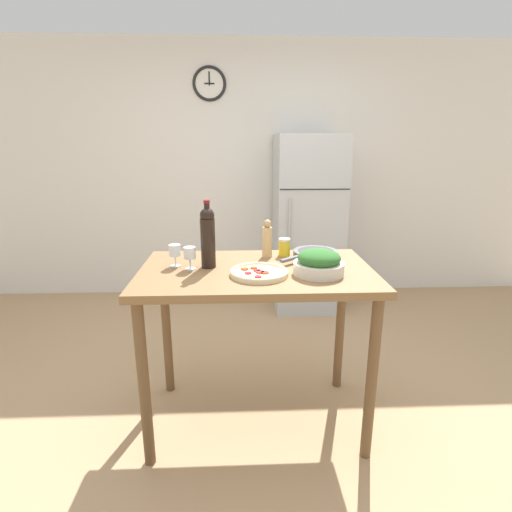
{
  "coord_description": "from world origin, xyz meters",
  "views": [
    {
      "loc": [
        -0.09,
        -2.06,
        1.61
      ],
      "look_at": [
        0.0,
        0.04,
        1.01
      ],
      "focal_mm": 28.0,
      "sensor_mm": 36.0,
      "label": 1
    }
  ],
  "objects_px": {
    "salad_bowl": "(319,263)",
    "wine_glass_far": "(175,251)",
    "cast_iron_skillet": "(315,254)",
    "wine_glass_near": "(190,254)",
    "wine_bottle": "(208,236)",
    "homemade_pizza": "(259,273)",
    "pepper_mill": "(267,239)",
    "salt_canister": "(284,247)",
    "refrigerator": "(307,223)"
  },
  "relations": [
    {
      "from": "wine_glass_near",
      "to": "homemade_pizza",
      "type": "height_order",
      "value": "wine_glass_near"
    },
    {
      "from": "wine_glass_far",
      "to": "pepper_mill",
      "type": "bearing_deg",
      "value": 17.93
    },
    {
      "from": "pepper_mill",
      "to": "homemade_pizza",
      "type": "relative_size",
      "value": 0.75
    },
    {
      "from": "wine_glass_near",
      "to": "homemade_pizza",
      "type": "xyz_separation_m",
      "value": [
        0.36,
        -0.12,
        -0.07
      ]
    },
    {
      "from": "wine_bottle",
      "to": "wine_glass_far",
      "type": "bearing_deg",
      "value": 172.11
    },
    {
      "from": "wine_bottle",
      "to": "pepper_mill",
      "type": "relative_size",
      "value": 1.63
    },
    {
      "from": "refrigerator",
      "to": "salad_bowl",
      "type": "bearing_deg",
      "value": -97.82
    },
    {
      "from": "wine_bottle",
      "to": "pepper_mill",
      "type": "bearing_deg",
      "value": 30.06
    },
    {
      "from": "wine_glass_near",
      "to": "wine_glass_far",
      "type": "height_order",
      "value": "same"
    },
    {
      "from": "refrigerator",
      "to": "wine_glass_far",
      "type": "height_order",
      "value": "refrigerator"
    },
    {
      "from": "homemade_pizza",
      "to": "cast_iron_skillet",
      "type": "distance_m",
      "value": 0.48
    },
    {
      "from": "refrigerator",
      "to": "cast_iron_skillet",
      "type": "height_order",
      "value": "refrigerator"
    },
    {
      "from": "wine_bottle",
      "to": "salt_canister",
      "type": "height_order",
      "value": "wine_bottle"
    },
    {
      "from": "refrigerator",
      "to": "wine_glass_far",
      "type": "distance_m",
      "value": 2.03
    },
    {
      "from": "wine_bottle",
      "to": "salt_canister",
      "type": "xyz_separation_m",
      "value": [
        0.44,
        0.21,
        -0.12
      ]
    },
    {
      "from": "wine_glass_far",
      "to": "cast_iron_skillet",
      "type": "relative_size",
      "value": 0.33
    },
    {
      "from": "homemade_pizza",
      "to": "cast_iron_skillet",
      "type": "relative_size",
      "value": 0.82
    },
    {
      "from": "salad_bowl",
      "to": "cast_iron_skillet",
      "type": "distance_m",
      "value": 0.32
    },
    {
      "from": "wine_bottle",
      "to": "cast_iron_skillet",
      "type": "relative_size",
      "value": 1.0
    },
    {
      "from": "cast_iron_skillet",
      "to": "refrigerator",
      "type": "bearing_deg",
      "value": 82.17
    },
    {
      "from": "wine_bottle",
      "to": "cast_iron_skillet",
      "type": "distance_m",
      "value": 0.66
    },
    {
      "from": "wine_bottle",
      "to": "homemade_pizza",
      "type": "bearing_deg",
      "value": -29.33
    },
    {
      "from": "wine_glass_far",
      "to": "cast_iron_skillet",
      "type": "distance_m",
      "value": 0.82
    },
    {
      "from": "salad_bowl",
      "to": "wine_glass_near",
      "type": "bearing_deg",
      "value": 170.44
    },
    {
      "from": "pepper_mill",
      "to": "salt_canister",
      "type": "relative_size",
      "value": 2.13
    },
    {
      "from": "wine_bottle",
      "to": "homemade_pizza",
      "type": "relative_size",
      "value": 1.22
    },
    {
      "from": "salad_bowl",
      "to": "refrigerator",
      "type": "bearing_deg",
      "value": 82.18
    },
    {
      "from": "wine_glass_far",
      "to": "homemade_pizza",
      "type": "height_order",
      "value": "wine_glass_far"
    },
    {
      "from": "salt_canister",
      "to": "wine_bottle",
      "type": "bearing_deg",
      "value": -154.0
    },
    {
      "from": "refrigerator",
      "to": "salad_bowl",
      "type": "relative_size",
      "value": 6.45
    },
    {
      "from": "refrigerator",
      "to": "pepper_mill",
      "type": "xyz_separation_m",
      "value": [
        -0.51,
        -1.57,
        0.22
      ]
    },
    {
      "from": "wine_glass_near",
      "to": "salad_bowl",
      "type": "xyz_separation_m",
      "value": [
        0.67,
        -0.11,
        -0.02
      ]
    },
    {
      "from": "homemade_pizza",
      "to": "salt_canister",
      "type": "bearing_deg",
      "value": 64.87
    },
    {
      "from": "wine_glass_near",
      "to": "homemade_pizza",
      "type": "bearing_deg",
      "value": -18.21
    },
    {
      "from": "wine_glass_near",
      "to": "cast_iron_skillet",
      "type": "xyz_separation_m",
      "value": [
        0.72,
        0.21,
        -0.06
      ]
    },
    {
      "from": "pepper_mill",
      "to": "salt_canister",
      "type": "xyz_separation_m",
      "value": [
        0.11,
        0.02,
        -0.05
      ]
    },
    {
      "from": "wine_glass_near",
      "to": "cast_iron_skillet",
      "type": "distance_m",
      "value": 0.75
    },
    {
      "from": "wine_bottle",
      "to": "homemade_pizza",
      "type": "distance_m",
      "value": 0.35
    },
    {
      "from": "wine_glass_near",
      "to": "salt_canister",
      "type": "relative_size",
      "value": 1.16
    },
    {
      "from": "wine_glass_near",
      "to": "cast_iron_skillet",
      "type": "relative_size",
      "value": 0.33
    },
    {
      "from": "wine_glass_far",
      "to": "salt_canister",
      "type": "xyz_separation_m",
      "value": [
        0.62,
        0.19,
        -0.03
      ]
    },
    {
      "from": "refrigerator",
      "to": "salt_canister",
      "type": "height_order",
      "value": "refrigerator"
    },
    {
      "from": "salad_bowl",
      "to": "wine_glass_far",
      "type": "bearing_deg",
      "value": 167.45
    },
    {
      "from": "wine_glass_near",
      "to": "salt_canister",
      "type": "distance_m",
      "value": 0.59
    },
    {
      "from": "wine_bottle",
      "to": "pepper_mill",
      "type": "distance_m",
      "value": 0.39
    },
    {
      "from": "wine_glass_far",
      "to": "cast_iron_skillet",
      "type": "bearing_deg",
      "value": 10.53
    },
    {
      "from": "pepper_mill",
      "to": "homemade_pizza",
      "type": "xyz_separation_m",
      "value": [
        -0.07,
        -0.34,
        -0.09
      ]
    },
    {
      "from": "wine_glass_far",
      "to": "salad_bowl",
      "type": "height_order",
      "value": "salad_bowl"
    },
    {
      "from": "salad_bowl",
      "to": "cast_iron_skillet",
      "type": "height_order",
      "value": "salad_bowl"
    },
    {
      "from": "wine_glass_near",
      "to": "salad_bowl",
      "type": "bearing_deg",
      "value": -9.56
    }
  ]
}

